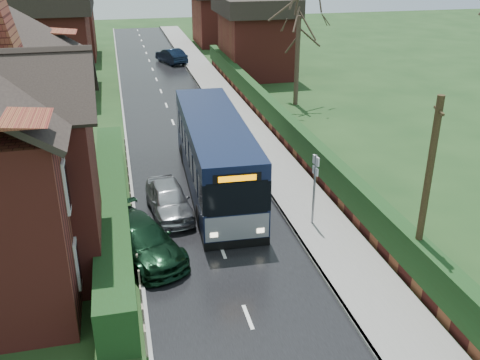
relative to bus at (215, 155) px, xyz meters
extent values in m
plane|color=#28461E|center=(-0.80, -7.50, -1.67)|extent=(140.00, 140.00, 0.00)
cube|color=black|center=(-0.80, 2.50, -1.66)|extent=(6.00, 100.00, 0.02)
cube|color=slate|center=(3.45, 2.50, -1.60)|extent=(2.50, 100.00, 0.14)
cube|color=gray|center=(2.25, 2.50, -1.60)|extent=(0.12, 100.00, 0.14)
cube|color=gray|center=(-3.85, 2.50, -1.62)|extent=(0.12, 100.00, 0.10)
cube|color=#193213|center=(-4.70, -2.50, -0.87)|extent=(1.20, 16.00, 1.60)
cube|color=maroon|center=(5.00, 2.50, -1.37)|extent=(0.30, 50.00, 0.60)
cube|color=#193213|center=(5.00, 2.50, -0.47)|extent=(0.60, 50.00, 1.20)
cube|color=maroon|center=(-6.30, -5.50, 1.33)|extent=(2.50, 4.00, 6.00)
cube|color=silver|center=(-5.75, -7.50, -0.07)|extent=(0.08, 1.20, 1.60)
cube|color=black|center=(-5.72, -7.50, -0.07)|extent=(0.03, 0.95, 1.35)
cube|color=silver|center=(-5.75, -7.50, 2.53)|extent=(0.08, 1.20, 1.60)
cube|color=black|center=(-5.72, -7.50, 2.53)|extent=(0.03, 0.95, 1.35)
cube|color=silver|center=(-5.75, -3.50, -0.07)|extent=(0.08, 1.20, 1.60)
cube|color=black|center=(-5.72, -3.50, -0.07)|extent=(0.03, 0.95, 1.35)
cube|color=silver|center=(-5.75, -3.50, 2.53)|extent=(0.08, 1.20, 1.60)
cube|color=black|center=(-5.72, -3.50, 2.53)|extent=(0.03, 0.95, 1.35)
cube|color=silver|center=(-5.75, 0.50, -0.07)|extent=(0.08, 1.20, 1.60)
cube|color=black|center=(-5.72, 0.50, -0.07)|extent=(0.03, 0.95, 1.35)
cube|color=silver|center=(-5.75, 0.50, 2.53)|extent=(0.08, 1.20, 1.60)
cube|color=black|center=(-5.72, 0.50, 2.53)|extent=(0.03, 0.95, 1.35)
cube|color=silver|center=(-5.75, 3.00, -0.07)|extent=(0.08, 1.20, 1.60)
cube|color=black|center=(-5.72, 3.00, -0.07)|extent=(0.03, 0.95, 1.35)
cube|color=silver|center=(-5.75, 3.00, 2.53)|extent=(0.08, 1.20, 1.60)
cube|color=black|center=(-5.72, 3.00, 2.53)|extent=(0.03, 0.95, 1.35)
cube|color=black|center=(0.00, 0.04, -0.75)|extent=(2.94, 11.16, 1.15)
cube|color=black|center=(0.00, 0.04, 0.43)|extent=(2.96, 11.16, 1.21)
cube|color=black|center=(0.00, 0.04, 1.37)|extent=(2.94, 11.16, 0.66)
cube|color=black|center=(0.00, 0.04, -1.50)|extent=(2.94, 11.16, 0.35)
cube|color=gray|center=(-0.21, -5.44, -0.77)|extent=(2.42, 0.21, 1.01)
cube|color=black|center=(-0.21, -5.47, 0.44)|extent=(2.27, 0.17, 1.31)
cube|color=black|center=(-0.21, -5.47, 1.25)|extent=(1.76, 0.15, 0.35)
cube|color=#FF8C00|center=(-0.21, -5.51, 1.25)|extent=(1.38, 0.09, 0.22)
cube|color=black|center=(-0.21, -5.45, -1.45)|extent=(2.47, 0.24, 0.30)
cube|color=#FFF2CC|center=(-1.09, -5.47, -0.97)|extent=(0.28, 0.06, 0.18)
cube|color=#FFF2CC|center=(0.67, -5.53, -0.97)|extent=(0.28, 0.06, 0.18)
cylinder|color=black|center=(-1.27, -3.46, -1.19)|extent=(0.32, 0.98, 0.97)
cylinder|color=black|center=(1.00, -3.54, -1.19)|extent=(0.32, 0.98, 0.97)
cylinder|color=black|center=(-1.00, 3.62, -1.19)|extent=(0.32, 0.98, 0.97)
cylinder|color=black|center=(1.28, 3.54, -1.19)|extent=(0.32, 0.98, 0.97)
imported|color=#AEAEB3|center=(-2.39, -2.03, -0.99)|extent=(1.94, 4.11, 1.36)
imported|color=black|center=(-3.70, -5.16, -1.00)|extent=(3.47, 5.00, 1.34)
imported|color=black|center=(1.20, 28.93, -0.98)|extent=(2.81, 4.45, 1.38)
cylinder|color=slate|center=(3.15, -4.43, -0.12)|extent=(0.09, 0.09, 3.09)
cube|color=silver|center=(3.15, -4.43, 1.20)|extent=(0.11, 0.47, 0.35)
cube|color=silver|center=(3.15, -4.43, 0.76)|extent=(0.10, 0.42, 0.31)
cylinder|color=black|center=(5.00, -9.10, 1.61)|extent=(0.23, 0.23, 6.56)
cube|color=black|center=(5.00, -9.10, 4.42)|extent=(0.31, 0.83, 0.08)
cylinder|color=#392B22|center=(8.20, 12.74, 1.37)|extent=(0.33, 0.33, 6.09)
camera|label=1|loc=(-4.06, -22.40, 8.92)|focal=40.00mm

